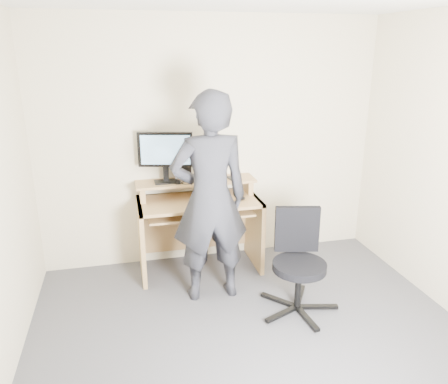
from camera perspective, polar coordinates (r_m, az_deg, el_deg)
name	(u,v)px	position (r m, az deg, el deg)	size (l,w,h in m)	color
ground	(262,356)	(3.48, 5.01, -20.55)	(3.50, 3.50, 0.00)	#5A5A60
back_wall	(212,143)	(4.49, -1.58, 6.41)	(3.50, 0.02, 2.50)	beige
desk	(198,216)	(4.45, -3.43, -3.19)	(1.20, 0.60, 0.91)	tan
monitor	(165,153)	(4.27, -7.67, 5.10)	(0.52, 0.16, 0.50)	black
external_drive	(186,171)	(4.37, -4.97, 2.76)	(0.07, 0.13, 0.20)	black
travel_mug	(198,172)	(4.35, -3.40, 2.64)	(0.08, 0.08, 0.19)	#B0B1B5
smartphone	(231,178)	(4.45, 0.98, 1.83)	(0.07, 0.13, 0.01)	black
charger	(178,182)	(4.28, -6.00, 1.26)	(0.04, 0.04, 0.04)	black
headphones	(183,179)	(4.43, -5.35, 1.74)	(0.16, 0.16, 0.02)	silver
keyboard	(207,211)	(4.26, -2.27, -2.45)	(0.46, 0.18, 0.03)	black
mouse	(241,198)	(4.29, 2.17, -0.84)	(0.10, 0.06, 0.04)	black
office_chair	(298,258)	(3.82, 9.68, -8.48)	(0.69, 0.67, 0.87)	black
person	(210,199)	(3.77, -1.87, -0.91)	(0.68, 0.45, 1.87)	black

